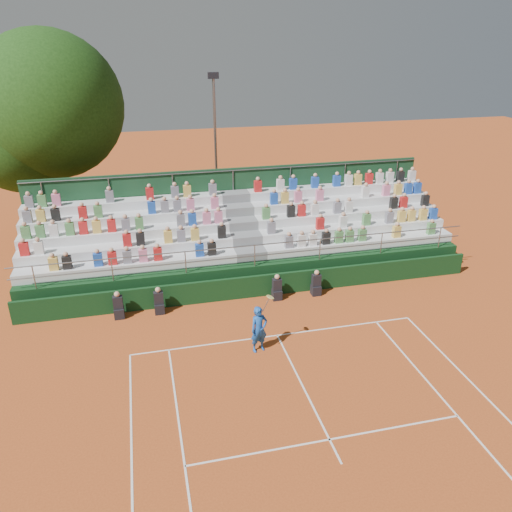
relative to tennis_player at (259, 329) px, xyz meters
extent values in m
plane|color=#B94F1E|center=(0.91, 0.77, -0.89)|extent=(90.00, 90.00, 0.00)
cube|color=white|center=(0.91, 0.77, -0.89)|extent=(11.00, 0.06, 0.01)
cube|color=white|center=(0.91, -2.43, -0.89)|extent=(0.06, 6.40, 0.01)
cube|color=white|center=(0.91, -4.72, -0.89)|extent=(8.22, 0.06, 0.01)
cube|color=black|center=(0.91, 3.97, -0.39)|extent=(20.00, 0.15, 1.00)
cube|color=black|center=(-4.96, 3.52, -0.67)|extent=(0.40, 0.40, 0.44)
cube|color=black|center=(-4.96, 3.52, -0.19)|extent=(0.38, 0.25, 0.55)
sphere|color=tan|center=(-4.96, 3.52, 0.19)|extent=(0.22, 0.22, 0.22)
cube|color=black|center=(-3.35, 3.52, -0.67)|extent=(0.40, 0.40, 0.44)
cube|color=black|center=(-3.35, 3.52, -0.19)|extent=(0.38, 0.25, 0.55)
sphere|color=tan|center=(-3.35, 3.52, 0.19)|extent=(0.22, 0.22, 0.22)
cube|color=black|center=(1.66, 3.52, -0.67)|extent=(0.40, 0.40, 0.44)
cube|color=black|center=(1.66, 3.52, -0.19)|extent=(0.38, 0.25, 0.55)
sphere|color=tan|center=(1.66, 3.52, 0.19)|extent=(0.22, 0.22, 0.22)
cube|color=black|center=(3.44, 3.52, -0.67)|extent=(0.40, 0.40, 0.44)
cube|color=black|center=(3.44, 3.52, -0.19)|extent=(0.38, 0.25, 0.55)
sphere|color=tan|center=(3.44, 3.52, 0.19)|extent=(0.22, 0.22, 0.22)
cube|color=black|center=(0.91, 7.07, -0.29)|extent=(20.00, 5.20, 1.20)
cube|color=silver|center=(-4.44, 5.39, 0.52)|extent=(9.30, 0.85, 0.42)
cube|color=silver|center=(6.26, 5.39, 0.52)|extent=(9.30, 0.85, 0.42)
cube|color=slate|center=(0.91, 5.39, 0.52)|extent=(1.40, 0.85, 0.42)
cube|color=silver|center=(-4.44, 6.24, 0.94)|extent=(9.30, 0.85, 0.42)
cube|color=silver|center=(6.26, 6.24, 0.94)|extent=(9.30, 0.85, 0.42)
cube|color=slate|center=(0.91, 6.24, 0.94)|extent=(1.40, 0.85, 0.42)
cube|color=silver|center=(-4.44, 7.09, 1.36)|extent=(9.30, 0.85, 0.42)
cube|color=silver|center=(6.26, 7.09, 1.36)|extent=(9.30, 0.85, 0.42)
cube|color=slate|center=(0.91, 7.09, 1.36)|extent=(1.40, 0.85, 0.42)
cube|color=silver|center=(-4.44, 7.94, 1.78)|extent=(9.30, 0.85, 0.42)
cube|color=silver|center=(6.26, 7.94, 1.78)|extent=(9.30, 0.85, 0.42)
cube|color=slate|center=(0.91, 7.94, 1.78)|extent=(1.40, 0.85, 0.42)
cube|color=silver|center=(-4.44, 8.79, 2.20)|extent=(9.30, 0.85, 0.42)
cube|color=silver|center=(6.26, 8.79, 2.20)|extent=(9.30, 0.85, 0.42)
cube|color=slate|center=(0.91, 8.79, 2.20)|extent=(1.40, 0.85, 0.42)
cube|color=#184024|center=(0.91, 9.32, 1.31)|extent=(20.00, 0.12, 4.40)
cylinder|color=gray|center=(0.91, 4.52, 1.31)|extent=(20.00, 0.05, 0.05)
cylinder|color=gray|center=(0.91, 9.22, 3.41)|extent=(20.00, 0.05, 0.05)
cube|color=gold|center=(-7.42, 5.24, 1.01)|extent=(0.36, 0.24, 0.56)
cube|color=black|center=(-6.89, 5.24, 1.01)|extent=(0.36, 0.24, 0.56)
cube|color=#1E4CB2|center=(-5.66, 5.24, 1.01)|extent=(0.36, 0.24, 0.56)
cube|color=red|center=(-5.08, 5.24, 1.01)|extent=(0.36, 0.24, 0.56)
cube|color=slate|center=(-4.47, 5.24, 1.01)|extent=(0.36, 0.24, 0.56)
cube|color=pink|center=(-3.81, 5.24, 1.01)|extent=(0.36, 0.24, 0.56)
cube|color=red|center=(-3.19, 5.24, 1.01)|extent=(0.36, 0.24, 0.56)
cube|color=#1E4CB2|center=(-1.39, 5.24, 1.01)|extent=(0.36, 0.24, 0.56)
cube|color=black|center=(-0.85, 5.24, 1.01)|extent=(0.36, 0.24, 0.56)
cube|color=red|center=(-8.62, 6.09, 1.43)|extent=(0.36, 0.24, 0.56)
cube|color=silver|center=(-8.04, 6.09, 1.43)|extent=(0.36, 0.24, 0.56)
cube|color=red|center=(-4.43, 6.09, 1.43)|extent=(0.36, 0.24, 0.56)
cube|color=black|center=(-3.86, 6.09, 1.43)|extent=(0.36, 0.24, 0.56)
cube|color=gold|center=(-2.66, 6.09, 1.43)|extent=(0.36, 0.24, 0.56)
cube|color=slate|center=(-2.08, 6.09, 1.43)|extent=(0.36, 0.24, 0.56)
cube|color=gold|center=(-1.47, 6.09, 1.43)|extent=(0.36, 0.24, 0.56)
cube|color=black|center=(-0.25, 6.09, 1.43)|extent=(0.36, 0.24, 0.56)
cube|color=#4C8C4C|center=(-8.62, 6.94, 1.85)|extent=(0.36, 0.24, 0.56)
cube|color=#4C8C4C|center=(-8.04, 6.94, 1.85)|extent=(0.36, 0.24, 0.56)
cube|color=silver|center=(-7.48, 6.94, 1.85)|extent=(0.36, 0.24, 0.56)
cube|color=#4C8C4C|center=(-6.82, 6.94, 1.85)|extent=(0.36, 0.24, 0.56)
cube|color=red|center=(-6.26, 6.94, 1.85)|extent=(0.36, 0.24, 0.56)
cube|color=gold|center=(-5.69, 6.94, 1.85)|extent=(0.36, 0.24, 0.56)
cube|color=red|center=(-5.05, 6.94, 1.85)|extent=(0.36, 0.24, 0.56)
cube|color=slate|center=(-4.44, 6.94, 1.85)|extent=(0.36, 0.24, 0.56)
cube|color=#4C8C4C|center=(-3.85, 6.94, 1.85)|extent=(0.36, 0.24, 0.56)
cube|color=slate|center=(-1.99, 6.94, 1.85)|extent=(0.36, 0.24, 0.56)
cube|color=#1E4CB2|center=(-1.46, 6.94, 1.85)|extent=(0.36, 0.24, 0.56)
cube|color=pink|center=(-0.80, 6.94, 1.85)|extent=(0.36, 0.24, 0.56)
cube|color=pink|center=(-0.25, 6.94, 1.85)|extent=(0.36, 0.24, 0.56)
cube|color=slate|center=(-8.61, 7.79, 2.27)|extent=(0.36, 0.24, 0.56)
cube|color=gold|center=(-8.06, 7.79, 2.27)|extent=(0.36, 0.24, 0.56)
cube|color=black|center=(-7.44, 7.79, 2.27)|extent=(0.36, 0.24, 0.56)
cube|color=red|center=(-6.28, 7.79, 2.27)|extent=(0.36, 0.24, 0.56)
cube|color=#4C8C4C|center=(-5.61, 7.79, 2.27)|extent=(0.36, 0.24, 0.56)
cube|color=#1E4CB2|center=(-3.22, 7.79, 2.27)|extent=(0.36, 0.24, 0.56)
cube|color=slate|center=(-2.62, 7.79, 2.27)|extent=(0.36, 0.24, 0.56)
cube|color=slate|center=(-2.04, 7.79, 2.27)|extent=(0.36, 0.24, 0.56)
cube|color=pink|center=(-1.43, 7.79, 2.27)|extent=(0.36, 0.24, 0.56)
cube|color=pink|center=(-0.27, 7.79, 2.27)|extent=(0.36, 0.24, 0.56)
cube|color=slate|center=(-8.60, 8.64, 2.69)|extent=(0.36, 0.24, 0.56)
cube|color=#4C8C4C|center=(-8.06, 8.64, 2.69)|extent=(0.36, 0.24, 0.56)
cube|color=pink|center=(-7.44, 8.64, 2.69)|extent=(0.36, 0.24, 0.56)
cube|color=slate|center=(-5.08, 8.64, 2.69)|extent=(0.36, 0.24, 0.56)
cube|color=red|center=(-3.24, 8.64, 2.69)|extent=(0.36, 0.24, 0.56)
cube|color=slate|center=(-2.05, 8.64, 2.69)|extent=(0.36, 0.24, 0.56)
cube|color=gold|center=(-1.46, 8.64, 2.69)|extent=(0.36, 0.24, 0.56)
cube|color=slate|center=(-0.22, 8.64, 2.69)|extent=(0.36, 0.24, 0.56)
cube|color=slate|center=(2.67, 5.24, 1.01)|extent=(0.36, 0.24, 0.56)
cube|color=silver|center=(3.28, 5.24, 1.01)|extent=(0.36, 0.24, 0.56)
cube|color=silver|center=(3.81, 5.24, 1.01)|extent=(0.36, 0.24, 0.56)
cube|color=black|center=(4.47, 5.24, 1.01)|extent=(0.36, 0.24, 0.56)
cube|color=#4C8C4C|center=(5.10, 5.24, 1.01)|extent=(0.36, 0.24, 0.56)
cube|color=#4C8C4C|center=(5.63, 5.24, 1.01)|extent=(0.36, 0.24, 0.56)
cube|color=#4C8C4C|center=(6.27, 5.24, 1.01)|extent=(0.36, 0.24, 0.56)
cube|color=gold|center=(8.04, 5.24, 1.01)|extent=(0.36, 0.24, 0.56)
cube|color=#4C8C4C|center=(9.87, 5.24, 1.01)|extent=(0.36, 0.24, 0.56)
cube|color=slate|center=(2.08, 6.09, 1.43)|extent=(0.36, 0.24, 0.56)
cube|color=red|center=(4.47, 6.09, 1.43)|extent=(0.36, 0.24, 0.56)
cube|color=silver|center=(5.63, 6.09, 1.43)|extent=(0.36, 0.24, 0.56)
cube|color=#4C8C4C|center=(6.84, 6.09, 1.43)|extent=(0.36, 0.24, 0.56)
cube|color=slate|center=(8.05, 6.09, 1.43)|extent=(0.36, 0.24, 0.56)
cube|color=gold|center=(8.70, 6.09, 1.43)|extent=(0.36, 0.24, 0.56)
cube|color=gold|center=(9.24, 6.09, 1.43)|extent=(0.36, 0.24, 0.56)
cube|color=gold|center=(9.87, 6.09, 1.43)|extent=(0.36, 0.24, 0.56)
cube|color=#1E4CB2|center=(10.43, 6.09, 1.43)|extent=(0.36, 0.24, 0.56)
cube|color=#4C8C4C|center=(2.04, 6.94, 1.85)|extent=(0.36, 0.24, 0.56)
cube|color=black|center=(3.27, 6.94, 1.85)|extent=(0.36, 0.24, 0.56)
cube|color=red|center=(3.81, 6.94, 1.85)|extent=(0.36, 0.24, 0.56)
cube|color=silver|center=(4.49, 6.94, 1.85)|extent=(0.36, 0.24, 0.56)
cube|color=slate|center=(5.64, 6.94, 1.85)|extent=(0.36, 0.24, 0.56)
cube|color=silver|center=(6.24, 6.94, 1.85)|extent=(0.36, 0.24, 0.56)
cube|color=black|center=(8.67, 6.94, 1.85)|extent=(0.36, 0.24, 0.56)
cube|color=red|center=(9.22, 6.94, 1.85)|extent=(0.36, 0.24, 0.56)
cube|color=black|center=(10.43, 6.94, 1.85)|extent=(0.36, 0.24, 0.56)
cube|color=#1E4CB2|center=(2.66, 7.79, 2.27)|extent=(0.36, 0.24, 0.56)
cube|color=gold|center=(3.21, 7.79, 2.27)|extent=(0.36, 0.24, 0.56)
cube|color=pink|center=(3.89, 7.79, 2.27)|extent=(0.36, 0.24, 0.56)
cube|color=pink|center=(5.02, 7.79, 2.27)|extent=(0.36, 0.24, 0.56)
cube|color=silver|center=(7.49, 7.79, 2.27)|extent=(0.36, 0.24, 0.56)
cube|color=pink|center=(8.64, 7.79, 2.27)|extent=(0.36, 0.24, 0.56)
cube|color=gold|center=(9.31, 7.79, 2.27)|extent=(0.36, 0.24, 0.56)
cube|color=#1E4CB2|center=(9.89, 7.79, 2.27)|extent=(0.36, 0.24, 0.56)
cube|color=#1E4CB2|center=(10.41, 7.79, 2.27)|extent=(0.36, 0.24, 0.56)
cube|color=red|center=(2.05, 8.64, 2.69)|extent=(0.36, 0.24, 0.56)
cube|color=silver|center=(3.22, 8.64, 2.69)|extent=(0.36, 0.24, 0.56)
cube|color=#1E4CB2|center=(3.89, 8.64, 2.69)|extent=(0.36, 0.24, 0.56)
cube|color=#1E4CB2|center=(5.05, 8.64, 2.69)|extent=(0.36, 0.24, 0.56)
cube|color=#1E4CB2|center=(6.24, 8.64, 2.69)|extent=(0.36, 0.24, 0.56)
cube|color=silver|center=(6.89, 8.64, 2.69)|extent=(0.36, 0.24, 0.56)
cube|color=gold|center=(7.41, 8.64, 2.69)|extent=(0.36, 0.24, 0.56)
cube|color=red|center=(8.04, 8.64, 2.69)|extent=(0.36, 0.24, 0.56)
cube|color=silver|center=(8.64, 8.64, 2.69)|extent=(0.36, 0.24, 0.56)
cube|color=silver|center=(9.23, 8.64, 2.69)|extent=(0.36, 0.24, 0.56)
cube|color=black|center=(9.84, 8.64, 2.69)|extent=(0.36, 0.24, 0.56)
cube|color=silver|center=(10.51, 8.64, 2.69)|extent=(0.36, 0.24, 0.56)
imported|color=#1751B1|center=(0.00, 0.00, 0.00)|extent=(0.74, 0.58, 1.78)
cylinder|color=gray|center=(0.25, 0.00, 0.96)|extent=(0.26, 0.03, 0.51)
cylinder|color=#E5D866|center=(0.40, 0.00, 1.26)|extent=(0.26, 0.28, 0.14)
cylinder|color=#352113|center=(-9.41, 13.69, 0.75)|extent=(0.50, 0.50, 3.29)
sphere|color=#15340E|center=(-9.41, 13.69, 4.81)|extent=(6.02, 6.02, 6.02)
cylinder|color=#352113|center=(-7.79, 13.50, 1.19)|extent=(0.50, 0.50, 4.16)
sphere|color=#15340E|center=(-7.79, 13.50, 6.26)|extent=(7.48, 7.48, 7.48)
cylinder|color=gray|center=(0.86, 14.23, 3.22)|extent=(0.16, 0.16, 8.22)
cube|color=black|center=(0.86, 14.23, 7.50)|extent=(0.60, 0.25, 0.35)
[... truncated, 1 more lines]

